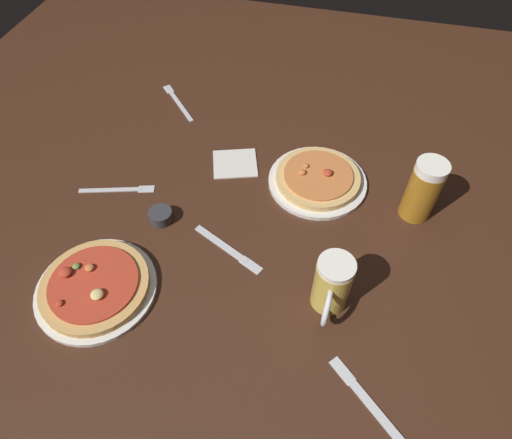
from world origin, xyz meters
The scene contains 11 objects.
ground_plane centered at (0.00, 0.00, -0.01)m, with size 2.40×2.40×0.03m, color #3D2114.
pizza_plate_near centered at (-0.31, -0.28, 0.02)m, with size 0.28×0.28×0.05m.
pizza_plate_far centered at (0.13, 0.19, 0.02)m, with size 0.28×0.28×0.05m.
beer_mug_dark centered at (0.21, -0.18, 0.07)m, with size 0.08×0.14×0.15m.
beer_mug_amber centered at (0.40, 0.15, 0.09)m, with size 0.08×0.14×0.18m.
ramekin_sauce centered at (-0.25, -0.05, 0.02)m, with size 0.06×0.06×0.03m, color #333338.
napkin_folded centered at (-0.11, 0.20, 0.00)m, with size 0.13×0.12×0.01m, color silver.
fork_left centered at (-0.40, 0.02, 0.00)m, with size 0.21×0.08×0.01m.
knife_right centered at (0.32, -0.38, 0.00)m, with size 0.17×0.15×0.01m.
fork_spare centered at (-0.38, 0.44, 0.00)m, with size 0.16×0.17×0.01m.
knife_spare centered at (-0.05, -0.09, 0.00)m, with size 0.20×0.11×0.01m.
Camera 1 is at (0.17, -0.69, 0.91)m, focal length 31.03 mm.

